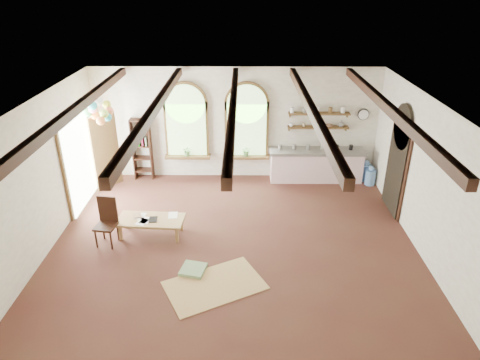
{
  "coord_description": "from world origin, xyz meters",
  "views": [
    {
      "loc": [
        0.2,
        -8.07,
        5.42
      ],
      "look_at": [
        0.13,
        0.6,
        1.24
      ],
      "focal_mm": 32.0,
      "sensor_mm": 36.0,
      "label": 1
    }
  ],
  "objects_px": {
    "kitchen_counter": "(316,165)",
    "balloon_cluster": "(100,111)",
    "side_chair": "(107,231)",
    "coffee_table": "(151,221)"
  },
  "relations": [
    {
      "from": "kitchen_counter",
      "to": "balloon_cluster",
      "type": "distance_m",
      "value": 6.07
    },
    {
      "from": "kitchen_counter",
      "to": "coffee_table",
      "type": "distance_m",
      "value": 5.14
    },
    {
      "from": "balloon_cluster",
      "to": "kitchen_counter",
      "type": "bearing_deg",
      "value": 8.94
    },
    {
      "from": "side_chair",
      "to": "kitchen_counter",
      "type": "bearing_deg",
      "value": 32.93
    },
    {
      "from": "kitchen_counter",
      "to": "balloon_cluster",
      "type": "height_order",
      "value": "balloon_cluster"
    },
    {
      "from": "kitchen_counter",
      "to": "side_chair",
      "type": "height_order",
      "value": "side_chair"
    },
    {
      "from": "side_chair",
      "to": "balloon_cluster",
      "type": "height_order",
      "value": "balloon_cluster"
    },
    {
      "from": "kitchen_counter",
      "to": "coffee_table",
      "type": "height_order",
      "value": "kitchen_counter"
    },
    {
      "from": "coffee_table",
      "to": "balloon_cluster",
      "type": "height_order",
      "value": "balloon_cluster"
    },
    {
      "from": "kitchen_counter",
      "to": "balloon_cluster",
      "type": "xyz_separation_m",
      "value": [
        -5.71,
        -0.9,
        1.85
      ]
    }
  ]
}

